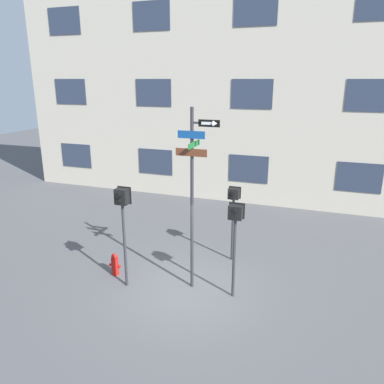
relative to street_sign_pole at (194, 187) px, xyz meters
name	(u,v)px	position (x,y,z in m)	size (l,w,h in m)	color
ground_plane	(188,291)	(-0.07, -0.30, -3.01)	(60.00, 60.00, 0.00)	#515154
building_facade	(255,53)	(-0.07, 8.31, 3.82)	(24.00, 0.64, 13.65)	beige
street_sign_pole	(194,187)	(0.00, 0.00, 0.00)	(1.17, 0.87, 5.09)	#2D2D33
pedestrian_signal_left	(123,209)	(-1.86, -0.58, -0.66)	(0.41, 0.40, 2.95)	#2D2D33
pedestrian_signal_right	(235,225)	(1.18, -0.09, -0.89)	(0.42, 0.40, 2.67)	#2D2D33
pedestrian_signal_across	(233,204)	(0.63, 2.03, -1.05)	(0.40, 0.40, 2.49)	#2D2D33
fire_hydrant	(115,264)	(-2.50, -0.13, -2.67)	(0.38, 0.22, 0.69)	red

